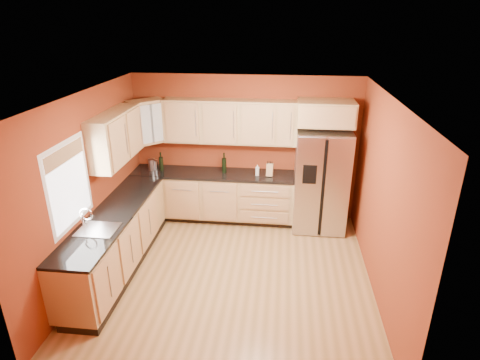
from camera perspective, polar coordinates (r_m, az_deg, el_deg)
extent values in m
plane|color=olive|center=(6.06, -1.28, -13.23)|extent=(4.00, 4.00, 0.00)
plane|color=silver|center=(5.00, -1.54, 11.72)|extent=(4.00, 4.00, 0.00)
cube|color=maroon|center=(7.25, 0.74, 4.55)|extent=(4.00, 0.04, 2.60)
cube|color=maroon|center=(3.70, -5.71, -14.81)|extent=(4.00, 0.04, 2.60)
cube|color=maroon|center=(5.99, -20.71, -0.95)|extent=(0.04, 4.00, 2.60)
cube|color=maroon|center=(5.52, 19.68, -2.82)|extent=(0.04, 4.00, 2.60)
cube|color=tan|center=(7.36, -3.80, -2.41)|extent=(2.90, 0.60, 0.88)
cube|color=tan|center=(6.24, -17.15, -8.35)|extent=(0.60, 2.80, 0.88)
cube|color=black|center=(7.17, -3.90, 0.89)|extent=(2.90, 0.62, 0.04)
cube|color=black|center=(6.02, -17.56, -4.59)|extent=(0.62, 2.80, 0.04)
cube|color=tan|center=(6.98, -1.44, 8.31)|extent=(2.30, 0.33, 0.75)
cube|color=tan|center=(6.37, -17.20, 5.90)|extent=(0.33, 1.35, 0.75)
cube|color=tan|center=(7.16, -13.08, 8.09)|extent=(0.67, 0.67, 0.75)
cube|color=tan|center=(6.77, 12.11, 9.33)|extent=(0.92, 0.60, 0.40)
cube|color=#A9A9AE|center=(7.04, 11.40, -0.03)|extent=(0.90, 0.75, 1.78)
cube|color=white|center=(5.49, -23.13, -0.62)|extent=(0.03, 0.90, 1.00)
cylinder|color=#A9A9AE|center=(7.43, -11.96, 2.11)|extent=(0.11, 0.11, 0.17)
cylinder|color=#A9A9AE|center=(7.42, -12.45, 2.15)|extent=(0.16, 0.16, 0.20)
cube|color=tan|center=(7.00, 4.26, 1.47)|extent=(0.12, 0.11, 0.22)
cylinder|color=white|center=(7.01, 2.48, 1.41)|extent=(0.08, 0.08, 0.19)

